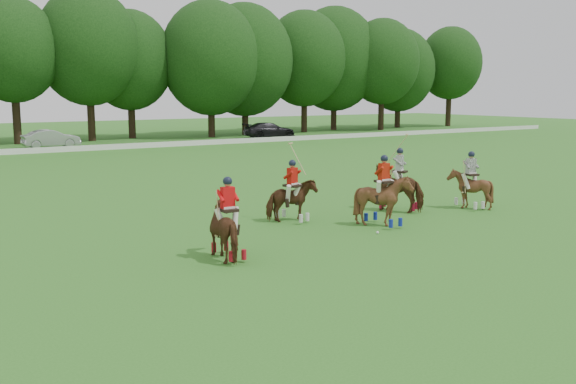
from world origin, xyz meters
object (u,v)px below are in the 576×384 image
polo_red_b (292,200)px  polo_stripe_a (399,188)px  polo_red_c (383,200)px  car_mid (51,139)px  polo_red_a (228,229)px  car_right (270,130)px  polo_stripe_b (470,188)px  polo_ball (378,233)px

polo_red_b → polo_stripe_a: (4.70, -0.47, 0.12)m
polo_red_b → polo_red_c: polo_red_b is taller
car_mid → polo_stripe_a: (4.69, -37.16, 0.16)m
polo_red_a → polo_stripe_a: size_ratio=0.77×
polo_stripe_a → polo_red_c: bearing=-142.8°
car_right → polo_stripe_b: size_ratio=2.32×
polo_red_a → polo_red_b: bearing=37.6°
polo_red_c → car_right: bearing=63.9°
polo_red_a → polo_red_b: (4.34, 3.34, -0.04)m
car_right → polo_ball: 44.68m
car_mid → polo_red_c: polo_red_c is taller
car_right → polo_red_b: 42.45m
polo_red_c → polo_stripe_a: 3.05m
polo_red_a → car_mid: bearing=83.8°
car_mid → polo_stripe_a: polo_stripe_a is taller
car_right → polo_red_a: polo_red_a is taller
polo_red_c → polo_stripe_a: polo_stripe_a is taller
polo_stripe_a → polo_stripe_b: (2.72, -1.19, -0.09)m
polo_stripe_a → polo_ball: 4.48m
polo_stripe_b → polo_ball: polo_stripe_b is taller
car_right → polo_red_c: (-19.08, -39.00, 0.14)m
car_mid → car_right: 21.34m
polo_red_b → polo_red_c: 3.24m
polo_stripe_a → car_mid: bearing=97.2°
polo_red_a → polo_red_c: bearing=8.8°
polo_red_a → polo_stripe_a: (9.03, 2.87, 0.08)m
polo_red_a → polo_stripe_a: 9.48m
polo_stripe_b → polo_ball: bearing=-165.8°
polo_red_a → polo_red_b: polo_red_b is taller
polo_red_b → polo_stripe_b: bearing=-12.6°
polo_red_b → car_right: bearing=59.8°
polo_red_b → polo_stripe_b: size_ratio=1.21×
polo_stripe_a → polo_stripe_b: bearing=-23.6°
car_mid → car_right: car_right is taller
polo_red_c → polo_stripe_a: bearing=37.2°
car_mid → polo_red_a: (-4.35, -40.03, 0.08)m
polo_red_a → polo_stripe_b: polo_red_a is taller
car_mid → polo_ball: (1.25, -39.90, -0.71)m
car_mid → car_right: bearing=-91.7°
polo_red_c → polo_red_b: bearing=134.5°
car_right → polo_red_b: bearing=158.0°
car_mid → polo_stripe_b: size_ratio=1.99×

